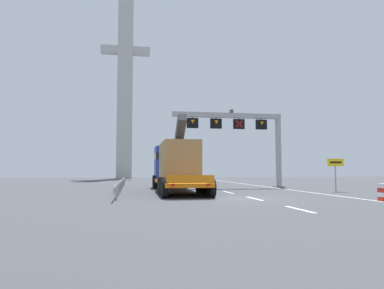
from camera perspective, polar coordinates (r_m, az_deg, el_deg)
The scene contains 8 objects.
ground at distance 20.71m, azimuth 8.18°, elevation -8.49°, with size 112.00×112.00×0.00m, color #424449.
lane_markings at distance 41.54m, azimuth -0.19°, elevation -6.26°, with size 0.20×57.16×0.01m.
edge_line_right at distance 34.08m, azimuth 12.00°, elevation -6.67°, with size 0.20×63.00×0.01m, color silver.
overhead_lane_gantry at distance 33.18m, azimuth 7.94°, elevation 2.68°, with size 10.46×0.90×7.13m.
heavy_haul_truck_orange at distance 27.72m, azimuth -2.80°, elevation -3.27°, with size 3.10×14.08×5.30m.
exit_sign_yellow at distance 28.46m, azimuth 22.00°, elevation -3.36°, with size 1.27×0.15×2.43m.
guardrail_left at distance 30.34m, azimuth -11.23°, elevation -5.96°, with size 0.13×25.26×0.76m.
bridge_pylon_distant at distance 68.57m, azimuth -10.64°, elevation 11.22°, with size 9.00×2.00×38.35m.
Camera 1 is at (-6.27, -19.67, 1.63)m, focal length 33.29 mm.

